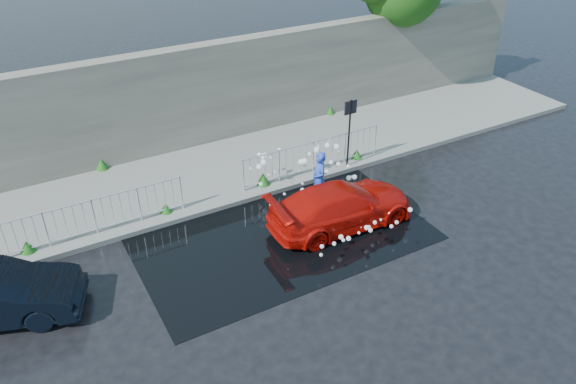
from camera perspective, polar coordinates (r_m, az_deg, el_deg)
name	(u,v)px	position (r m, az deg, el deg)	size (l,w,h in m)	color
ground	(282,259)	(14.95, -0.63, -6.78)	(90.00, 90.00, 0.00)	black
pavement	(209,173)	(18.69, -8.04, 1.89)	(30.00, 4.00, 0.15)	slate
curb	(234,202)	(17.10, -5.48, -1.03)	(30.00, 0.25, 0.16)	slate
retaining_wall	(180,99)	(19.76, -10.91, 9.26)	(30.00, 0.60, 3.50)	#58544A
puddle	(280,233)	(15.83, -0.79, -4.22)	(8.00, 5.00, 0.01)	black
sign_post	(350,123)	(18.21, 6.28, 7.02)	(0.45, 0.06, 2.50)	black
railing_left	(94,215)	(16.17, -19.12, -2.24)	(5.05, 0.05, 1.10)	silver
railing_right	(313,155)	(18.23, 2.55, 3.75)	(5.05, 0.05, 1.10)	silver
weeds	(210,174)	(18.13, -7.90, 1.78)	(12.17, 3.93, 0.41)	#144813
water_spray	(318,178)	(16.95, 3.10, 1.43)	(3.58, 5.29, 0.95)	white
red_car	(342,206)	(15.94, 5.47, -1.40)	(1.75, 4.31, 1.25)	#BE0E07
person	(319,178)	(16.78, 3.18, 1.42)	(0.61, 0.40, 1.67)	blue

